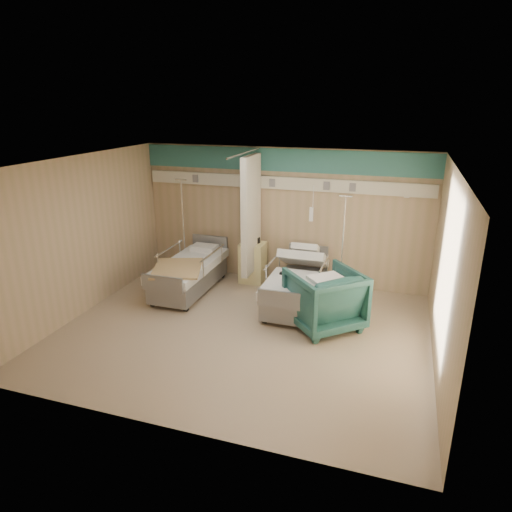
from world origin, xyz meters
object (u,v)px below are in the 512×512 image
Objects in this scene: bed_right at (296,290)px; iv_stand_left at (185,256)px; iv_stand_right at (341,276)px; bedside_cabinet at (253,262)px; visitor_armchair at (325,299)px; bed_left at (189,276)px.

iv_stand_left is (-2.68, 0.79, 0.12)m from bed_right.
bed_right is 1.08× the size of iv_stand_right.
iv_stand_right reaches higher than bedside_cabinet.
bed_right is 1.93× the size of visitor_armchair.
bedside_cabinet is at bearing 141.95° from bed_right.
bed_left is at bearing -55.21° from visitor_armchair.
bed_left is 3.02m from iv_stand_right.
bedside_cabinet is at bearing 40.60° from bed_left.
bed_left is at bearing 180.00° from bed_right.
bed_right is at bearing -38.05° from bedside_cabinet.
iv_stand_left is at bearing -65.55° from visitor_armchair.
iv_stand_left reaches higher than iv_stand_right.
iv_stand_left reaches higher than bedside_cabinet.
iv_stand_right is (0.08, 1.41, -0.10)m from visitor_armchair.
iv_stand_left is at bearing 121.37° from bed_left.
visitor_armchair is at bearing -13.48° from bed_left.
visitor_armchair is at bearing -46.43° from bed_right.
visitor_armchair is (1.80, -1.58, 0.08)m from bedside_cabinet.
iv_stand_left reaches higher than bed_left.
visitor_armchair is (0.65, -0.68, 0.19)m from bed_right.
bed_right is at bearing -88.16° from visitor_armchair.
visitor_armchair is (2.85, -0.68, 0.19)m from bed_left.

